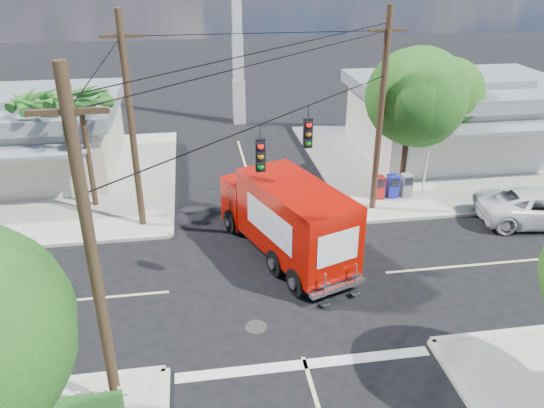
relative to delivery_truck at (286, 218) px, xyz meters
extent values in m
plane|color=black|center=(-0.54, -1.88, -1.62)|extent=(120.00, 120.00, 0.00)
cube|color=#9C978D|center=(10.46, 9.12, -1.55)|extent=(14.00, 14.00, 0.14)
cube|color=beige|center=(3.46, 9.12, -1.55)|extent=(0.25, 14.00, 0.14)
cube|color=beige|center=(10.46, 2.12, -1.55)|extent=(14.00, 0.25, 0.14)
cube|color=#9C978D|center=(-11.54, 9.12, -1.55)|extent=(14.00, 14.00, 0.14)
cube|color=beige|center=(-4.54, 9.12, -1.55)|extent=(0.25, 14.00, 0.14)
cube|color=beige|center=(-0.54, 8.12, -1.62)|extent=(0.12, 12.00, 0.01)
cube|color=beige|center=(9.46, -1.88, -1.62)|extent=(12.00, 0.12, 0.01)
cube|color=silver|center=(-0.54, -6.18, -1.62)|extent=(7.50, 0.40, 0.01)
cube|color=silver|center=(11.96, 10.12, 0.22)|extent=(11.00, 8.00, 3.40)
cube|color=gray|center=(11.96, 10.12, 2.27)|extent=(11.80, 8.80, 0.70)
cube|color=gray|center=(11.96, 10.12, 2.77)|extent=(6.05, 4.40, 0.50)
cube|color=gray|center=(11.96, 5.22, 1.42)|extent=(9.90, 1.80, 0.15)
cylinder|color=silver|center=(7.56, 4.42, -0.03)|extent=(0.12, 0.12, 2.90)
cube|color=beige|center=(-12.54, 10.62, 0.12)|extent=(10.00, 8.00, 3.20)
cube|color=gray|center=(-12.54, 10.62, 2.07)|extent=(10.80, 8.80, 0.70)
cube|color=gray|center=(-12.54, 10.62, 2.57)|extent=(5.50, 4.40, 0.50)
cylinder|color=silver|center=(-8.54, 4.92, -0.13)|extent=(0.12, 0.12, 2.70)
cube|color=silver|center=(-0.04, 18.12, -0.12)|extent=(0.80, 0.80, 3.00)
cube|color=silver|center=(-0.04, 18.12, 2.88)|extent=(0.70, 0.70, 3.00)
cube|color=silver|center=(-0.04, 18.12, 5.88)|extent=(0.60, 0.60, 3.00)
cylinder|color=#422D1C|center=(6.66, 4.92, 0.57)|extent=(0.28, 0.28, 4.10)
sphere|color=#234C19|center=(6.66, 4.92, 3.13)|extent=(4.10, 4.10, 4.10)
sphere|color=#234C19|center=(6.26, 5.12, 3.38)|extent=(3.33, 3.33, 3.33)
sphere|color=#234C19|center=(7.01, 4.62, 3.00)|extent=(3.58, 3.58, 3.58)
cylinder|color=#422D1C|center=(9.26, 7.12, 0.31)|extent=(0.28, 0.28, 3.58)
sphere|color=#29601B|center=(9.26, 7.12, 2.55)|extent=(3.58, 3.58, 3.58)
sphere|color=#29601B|center=(8.86, 7.32, 2.77)|extent=(2.91, 2.91, 2.91)
sphere|color=#29601B|center=(9.61, 6.82, 2.44)|extent=(3.14, 3.14, 3.14)
cylinder|color=#422D1C|center=(-8.04, 5.62, 1.02)|extent=(0.24, 0.24, 5.00)
cone|color=#26651F|center=(-7.14, 5.62, 3.62)|extent=(0.50, 2.06, 0.98)
cone|color=#26651F|center=(-7.48, 6.33, 3.62)|extent=(1.92, 1.68, 0.98)
cone|color=#26651F|center=(-8.24, 6.50, 3.62)|extent=(2.12, 0.95, 0.98)
cone|color=#26651F|center=(-8.85, 6.01, 3.62)|extent=(1.34, 2.07, 0.98)
cone|color=#26651F|center=(-8.85, 5.23, 3.62)|extent=(1.34, 2.07, 0.98)
cone|color=#26651F|center=(-8.24, 4.75, 3.62)|extent=(2.12, 0.95, 0.98)
cone|color=#26651F|center=(-7.48, 4.92, 3.62)|extent=(1.92, 1.68, 0.98)
cylinder|color=#422D1C|center=(-10.04, 7.12, 0.82)|extent=(0.24, 0.24, 4.60)
cone|color=#26651F|center=(-9.14, 7.12, 3.22)|extent=(0.50, 2.06, 0.98)
cone|color=#26651F|center=(-9.48, 7.83, 3.22)|extent=(1.92, 1.68, 0.98)
cone|color=#26651F|center=(-10.24, 8.00, 3.22)|extent=(2.12, 0.95, 0.98)
cone|color=#26651F|center=(-10.85, 7.51, 3.22)|extent=(1.34, 2.07, 0.98)
cone|color=#26651F|center=(-10.85, 6.73, 3.22)|extent=(1.34, 2.07, 0.98)
cone|color=#26651F|center=(-10.24, 6.25, 3.22)|extent=(2.12, 0.95, 0.98)
cone|color=#26651F|center=(-9.48, 6.42, 3.22)|extent=(1.92, 1.68, 0.98)
cylinder|color=#473321|center=(-5.74, -7.08, 2.88)|extent=(0.28, 0.28, 9.00)
cube|color=#473321|center=(-5.74, -7.08, 6.38)|extent=(1.60, 0.12, 0.12)
cylinder|color=#473321|center=(4.66, 3.32, 2.88)|extent=(0.28, 0.28, 9.00)
cube|color=#473321|center=(4.66, 3.32, 6.38)|extent=(1.60, 0.12, 0.12)
cylinder|color=#473321|center=(-5.74, 3.32, 2.88)|extent=(0.28, 0.28, 9.00)
cube|color=#473321|center=(-5.74, 3.32, 6.38)|extent=(1.60, 0.12, 0.12)
cylinder|color=black|center=(-0.54, -1.88, 4.58)|extent=(10.43, 10.43, 0.04)
cube|color=black|center=(-1.34, -2.68, 3.63)|extent=(0.30, 0.24, 1.05)
sphere|color=red|center=(-1.34, -2.82, 3.96)|extent=(0.20, 0.20, 0.20)
cube|color=black|center=(0.56, -0.78, 3.63)|extent=(0.30, 0.24, 1.05)
sphere|color=red|center=(0.56, -0.92, 3.96)|extent=(0.20, 0.20, 0.20)
cube|color=silver|center=(-8.34, -7.48, -0.73)|extent=(5.94, 0.05, 0.08)
cube|color=silver|center=(-5.54, -7.48, -0.98)|extent=(0.09, 0.06, 1.00)
cube|color=#B61813|center=(5.26, 4.32, -0.93)|extent=(0.50, 0.50, 1.10)
cube|color=#171CA1|center=(5.96, 4.32, -0.93)|extent=(0.50, 0.50, 1.10)
cube|color=slate|center=(6.66, 4.32, -0.93)|extent=(0.50, 0.50, 1.10)
cube|color=black|center=(-0.05, 0.14, -1.12)|extent=(4.45, 7.40, 0.23)
cube|color=#AE0B01|center=(-1.02, 2.74, -0.39)|extent=(2.59, 2.22, 2.01)
cube|color=black|center=(-1.25, 3.34, -0.03)|extent=(1.87, 0.88, 0.87)
cube|color=silver|center=(-1.31, 3.51, -1.03)|extent=(2.00, 0.84, 0.32)
cube|color=#AE0B01|center=(0.24, -0.63, 0.25)|extent=(3.99, 5.75, 2.64)
cube|color=white|center=(1.32, -0.23, 0.39)|extent=(1.17, 3.08, 1.19)
cube|color=white|center=(-0.85, -1.04, 0.39)|extent=(1.17, 3.08, 1.19)
cube|color=white|center=(1.17, -3.13, 0.39)|extent=(1.54, 0.59, 1.19)
cube|color=silver|center=(1.21, -3.24, -1.12)|extent=(2.13, 0.98, 0.16)
cube|color=silver|center=(0.65, -3.57, -0.75)|extent=(0.40, 0.19, 0.91)
cube|color=silver|center=(1.85, -3.13, -0.75)|extent=(0.40, 0.19, 0.91)
cylinder|color=black|center=(-1.96, 2.25, -1.12)|extent=(0.62, 1.04, 1.00)
cylinder|color=black|center=(0.01, 2.98, -1.12)|extent=(0.62, 1.04, 1.00)
cylinder|color=black|center=(-0.11, -2.71, -1.12)|extent=(0.62, 1.04, 1.00)
cylinder|color=black|center=(1.86, -1.98, -1.12)|extent=(0.62, 1.04, 1.00)
imported|color=silver|center=(11.49, 0.97, -0.86)|extent=(5.80, 3.38, 1.52)
camera|label=1|loc=(-3.32, -17.77, 9.23)|focal=35.00mm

